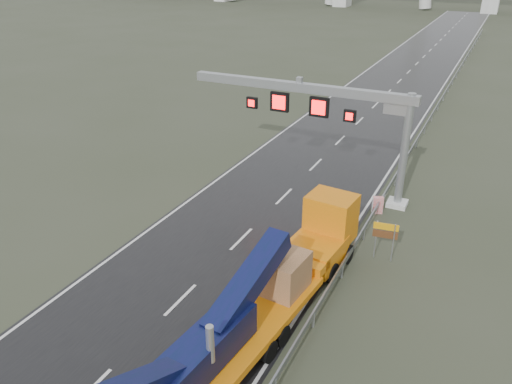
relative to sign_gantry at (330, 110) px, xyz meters
The scene contains 7 objects.
ground 18.96m from the sign_gantry, 96.67° to the right, with size 400.00×400.00×0.00m, color #333928.
road 22.81m from the sign_gantry, 95.46° to the left, with size 11.00×200.00×0.02m, color black.
guardrail 13.57m from the sign_gantry, 71.60° to the left, with size 0.20×140.00×1.40m, color gray, non-canonical shape.
sign_gantry is the anchor object (origin of this frame).
heavy_haul_truck 14.36m from the sign_gantry, 81.20° to the right, with size 4.29×17.94×4.18m.
exit_sign_pair 9.38m from the sign_gantry, 50.14° to the right, with size 1.25×0.22×2.15m.
striped_barrier 6.58m from the sign_gantry, 21.18° to the right, with size 0.63×0.34×1.06m, color red.
Camera 1 is at (11.30, -11.05, 14.46)m, focal length 35.00 mm.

